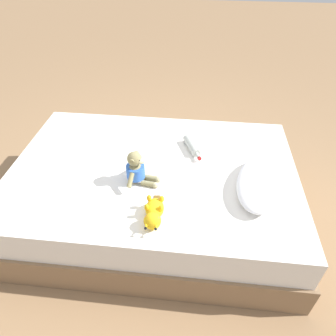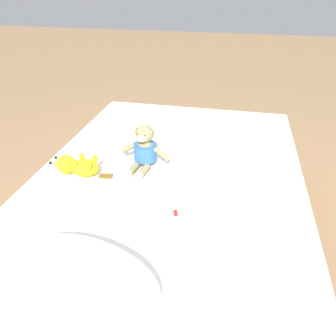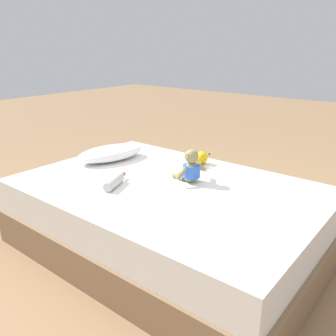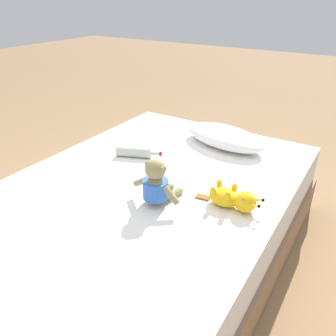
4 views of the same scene
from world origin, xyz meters
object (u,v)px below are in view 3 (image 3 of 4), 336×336
at_px(bed, 168,217).
at_px(plush_monkey, 190,168).
at_px(glass_bottle, 114,182).
at_px(pillow, 110,153).
at_px(plush_yellow_creature, 197,160).

relative_size(bed, plush_monkey, 7.23).
bearing_deg(glass_bottle, pillow, 49.87).
distance_m(bed, plush_monkey, 0.38).
bearing_deg(glass_bottle, plush_yellow_creature, -14.61).
xyz_separation_m(pillow, plush_monkey, (0.01, -0.80, 0.04)).
height_order(pillow, glass_bottle, pillow).
bearing_deg(plush_yellow_creature, pillow, 116.98).
height_order(pillow, plush_monkey, plush_monkey).
bearing_deg(plush_monkey, pillow, 90.62).
xyz_separation_m(pillow, plush_yellow_creature, (0.33, -0.65, -0.01)).
bearing_deg(plush_monkey, plush_yellow_creature, 26.04).
bearing_deg(glass_bottle, bed, -46.46).
xyz_separation_m(plush_yellow_creature, glass_bottle, (-0.72, 0.19, -0.02)).
relative_size(plush_monkey, glass_bottle, 1.04).
distance_m(bed, pillow, 0.80).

